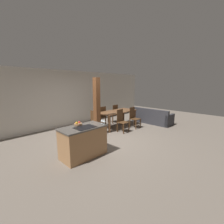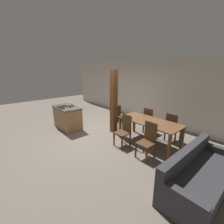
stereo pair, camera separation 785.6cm
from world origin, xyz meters
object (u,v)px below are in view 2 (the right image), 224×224
(dining_chair_near_left, at_px, (124,130))
(timber_post, at_px, (114,102))
(dining_table, at_px, (149,124))
(dining_chair_near_right, at_px, (148,140))
(kitchen_island, at_px, (67,117))
(wine_glass_near, at_px, (66,108))
(fruit_bowl, at_px, (71,105))
(dining_chair_head_end, at_px, (119,118))
(dining_chair_far_right, at_px, (172,128))
(couch, at_px, (199,177))
(dining_chair_far_left, at_px, (149,121))
(wine_glass_middle, at_px, (68,107))

(dining_chair_near_left, relative_size, timber_post, 0.42)
(dining_table, relative_size, dining_chair_near_right, 2.01)
(kitchen_island, xyz_separation_m, wine_glass_near, (0.56, -0.27, 0.55))
(fruit_bowl, height_order, dining_chair_head_end, fruit_bowl)
(dining_chair_far_right, relative_size, couch, 0.47)
(dining_chair_far_left, bearing_deg, wine_glass_middle, 48.73)
(dining_table, xyz_separation_m, dining_chair_near_right, (0.44, -0.66, -0.17))
(wine_glass_near, height_order, couch, wine_glass_near)
(dining_chair_head_end, bearing_deg, kitchen_island, 130.77)
(kitchen_island, distance_m, wine_glass_middle, 0.81)
(dining_chair_far_left, bearing_deg, dining_chair_far_right, -180.00)
(dining_table, distance_m, timber_post, 1.53)
(dining_chair_far_right, xyz_separation_m, couch, (1.37, -1.49, -0.22))
(couch, relative_size, timber_post, 0.90)
(dining_chair_near_left, xyz_separation_m, dining_chair_near_right, (0.88, 0.00, 0.00))
(couch, bearing_deg, dining_chair_head_end, 75.02)
(dining_chair_near_right, bearing_deg, dining_chair_head_end, 159.86)
(kitchen_island, distance_m, couch, 4.78)
(dining_chair_near_left, height_order, dining_chair_far_left, same)
(dining_chair_far_left, bearing_deg, dining_chair_near_right, 123.69)
(fruit_bowl, relative_size, dining_chair_head_end, 0.23)
(dining_chair_far_left, bearing_deg, wine_glass_near, 49.90)
(kitchen_island, height_order, dining_chair_far_right, dining_chair_far_right)
(dining_chair_far_left, xyz_separation_m, dining_chair_far_right, (0.88, 0.00, 0.00))
(kitchen_island, bearing_deg, couch, 6.30)
(kitchen_island, bearing_deg, dining_chair_far_right, 30.89)
(wine_glass_middle, relative_size, dining_chair_near_right, 0.14)
(dining_chair_near_right, bearing_deg, dining_chair_far_right, 90.00)
(dining_table, relative_size, couch, 0.94)
(kitchen_island, bearing_deg, dining_table, 24.85)
(dining_chair_far_left, distance_m, dining_chair_far_right, 0.88)
(dining_chair_far_left, relative_size, dining_chair_head_end, 1.00)
(wine_glass_middle, xyz_separation_m, dining_chair_head_end, (1.01, 1.54, -0.50))
(dining_chair_near_left, distance_m, dining_chair_far_left, 1.32)
(wine_glass_near, xyz_separation_m, couch, (4.18, 0.80, -0.72))
(dining_chair_near_left, height_order, dining_chair_head_end, same)
(fruit_bowl, xyz_separation_m, dining_chair_far_right, (3.39, 1.81, -0.43))
(kitchen_island, xyz_separation_m, fruit_bowl, (-0.02, 0.21, 0.48))
(wine_glass_near, relative_size, dining_chair_near_left, 0.14)
(fruit_bowl, relative_size, couch, 0.11)
(wine_glass_middle, height_order, couch, wine_glass_middle)
(kitchen_island, distance_m, dining_table, 3.24)
(wine_glass_near, bearing_deg, kitchen_island, 154.00)
(wine_glass_near, bearing_deg, dining_table, 34.57)
(dining_chair_far_left, bearing_deg, dining_chair_near_left, 90.00)
(wine_glass_near, height_order, dining_chair_head_end, wine_glass_near)
(dining_table, height_order, couch, couch)
(couch, bearing_deg, dining_table, 65.07)
(couch, bearing_deg, dining_chair_far_right, 42.38)
(kitchen_island, bearing_deg, timber_post, 37.93)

